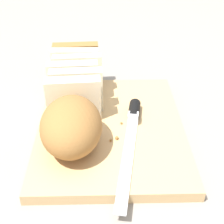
% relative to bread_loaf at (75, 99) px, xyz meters
% --- Properties ---
extents(ground_plane, '(3.00, 3.00, 0.00)m').
position_rel_bread_loaf_xyz_m(ground_plane, '(-0.02, -0.07, -0.07)').
color(ground_plane, gray).
extents(cutting_board, '(0.38, 0.30, 0.02)m').
position_rel_bread_loaf_xyz_m(cutting_board, '(-0.02, -0.07, -0.06)').
color(cutting_board, tan).
rests_on(cutting_board, ground_plane).
extents(bread_loaf, '(0.36, 0.13, 0.09)m').
position_rel_bread_loaf_xyz_m(bread_loaf, '(0.00, 0.00, 0.00)').
color(bread_loaf, '#996633').
rests_on(bread_loaf, cutting_board).
extents(bread_knife, '(0.29, 0.06, 0.02)m').
position_rel_bread_loaf_xyz_m(bread_knife, '(-0.03, -0.12, -0.04)').
color(bread_knife, silver).
rests_on(bread_knife, cutting_board).
extents(crumb_near_knife, '(0.00, 0.00, 0.00)m').
position_rel_bread_loaf_xyz_m(crumb_near_knife, '(-0.02, -0.10, -0.04)').
color(crumb_near_knife, '#996633').
rests_on(crumb_near_knife, cutting_board).
extents(crumb_near_loaf, '(0.01, 0.01, 0.01)m').
position_rel_bread_loaf_xyz_m(crumb_near_loaf, '(-0.07, -0.09, -0.04)').
color(crumb_near_loaf, '#996633').
rests_on(crumb_near_loaf, cutting_board).
extents(crumb_stray_left, '(0.01, 0.01, 0.01)m').
position_rel_bread_loaf_xyz_m(crumb_stray_left, '(-0.08, -0.07, -0.04)').
color(crumb_stray_left, '#996633').
rests_on(crumb_stray_left, cutting_board).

